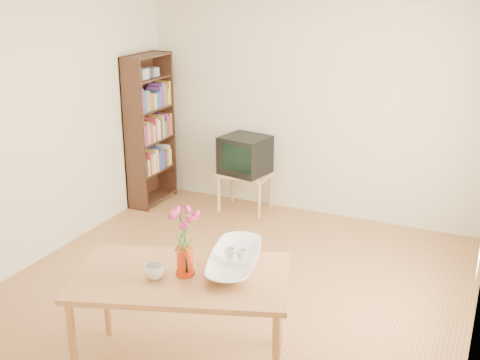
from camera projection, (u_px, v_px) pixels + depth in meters
The scene contains 11 objects.
room at pixel (228, 156), 4.81m from camera, with size 4.50×4.50×4.50m.
table at pixel (182, 285), 4.11m from camera, with size 1.64×1.26×0.75m.
tv_stand at pixel (245, 179), 7.08m from camera, with size 0.60×0.45×0.46m.
bookshelf at pixel (150, 135), 7.19m from camera, with size 0.28×0.70×1.80m.
pitcher at pixel (185, 262), 4.06m from camera, with size 0.15×0.18×0.20m.
flowers at pixel (184, 228), 3.98m from camera, with size 0.22×0.22×0.32m, color #DF347C, non-canonical shape.
mug at pixel (155, 272), 4.01m from camera, with size 0.13×0.13×0.10m, color white.
bowl at pixel (234, 234), 4.14m from camera, with size 0.51×0.51×0.48m, color white.
teacup_a at pixel (229, 239), 4.17m from camera, with size 0.07×0.07×0.06m, color white.
teacup_b at pixel (241, 240), 4.16m from camera, with size 0.07×0.07×0.06m, color white.
television at pixel (246, 154), 7.00m from camera, with size 0.58×0.55×0.44m.
Camera 1 is at (2.03, -4.14, 2.70)m, focal length 45.00 mm.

